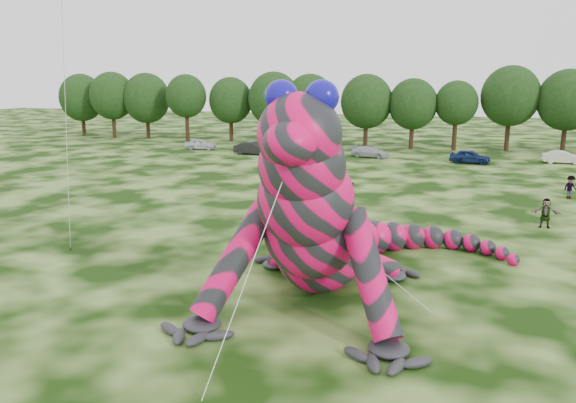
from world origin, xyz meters
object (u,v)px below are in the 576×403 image
(tree_4, at_px, (231,109))
(tree_11, at_px, (566,111))
(tree_7, at_px, (366,111))
(car_4, at_px, (470,157))
(tree_6, at_px, (310,110))
(tree_9, at_px, (456,116))
(car_5, at_px, (563,157))
(spectator_2, at_px, (570,187))
(car_1, at_px, (253,148))
(inflatable_gecko, at_px, (327,185))
(car_3, at_px, (370,152))
(tree_1, at_px, (113,105))
(spectator_0, at_px, (334,207))
(tree_10, at_px, (509,109))
(tree_0, at_px, (82,105))
(spectator_1, at_px, (352,193))
(tree_8, at_px, (412,114))
(spectator_5, at_px, (546,213))
(spectator_4, at_px, (282,168))
(tree_5, at_px, (274,108))
(car_2, at_px, (305,149))
(tree_2, at_px, (147,106))
(tree_3, at_px, (187,108))
(car_0, at_px, (201,144))

(tree_4, distance_m, tree_11, 43.43)
(tree_7, distance_m, car_4, 16.85)
(tree_6, height_order, tree_9, tree_6)
(car_5, height_order, spectator_2, spectator_2)
(tree_6, bearing_deg, car_5, -13.99)
(car_5, bearing_deg, car_1, 95.67)
(inflatable_gecko, xyz_separation_m, tree_7, (-5.59, 49.60, 0.14))
(car_1, bearing_deg, tree_9, -63.60)
(car_3, bearing_deg, inflatable_gecko, -162.84)
(tree_1, bearing_deg, spectator_0, -42.92)
(tree_10, xyz_separation_m, tree_11, (6.39, -0.38, -0.22))
(car_1, bearing_deg, tree_0, 70.25)
(tree_4, relative_size, tree_11, 0.90)
(spectator_1, bearing_deg, tree_8, 24.57)
(tree_0, distance_m, spectator_5, 72.43)
(tree_0, relative_size, tree_9, 1.10)
(tree_0, xyz_separation_m, spectator_4, (40.11, -25.82, -3.95))
(tree_5, xyz_separation_m, car_2, (7.05, -9.95, -4.22))
(tree_6, bearing_deg, spectator_0, -73.68)
(car_1, distance_m, spectator_5, 38.70)
(car_1, relative_size, car_2, 0.92)
(tree_10, xyz_separation_m, spectator_1, (-13.55, -34.86, -4.44))
(tree_2, xyz_separation_m, spectator_0, (36.43, -39.55, -4.03))
(tree_3, distance_m, car_1, 17.66)
(tree_6, distance_m, car_3, 13.29)
(tree_3, height_order, tree_5, tree_5)
(tree_0, bearing_deg, spectator_0, -39.84)
(car_2, bearing_deg, car_5, -91.53)
(tree_10, bearing_deg, car_5, -62.14)
(tree_9, relative_size, car_3, 1.98)
(spectator_0, bearing_deg, car_4, -143.88)
(tree_9, xyz_separation_m, spectator_5, (5.50, -36.79, -3.41))
(spectator_0, xyz_separation_m, spectator_5, (13.15, 1.34, 0.15))
(tree_5, xyz_separation_m, tree_11, (36.91, -0.24, 0.14))
(car_5, bearing_deg, tree_1, 83.03)
(spectator_1, bearing_deg, tree_11, -2.14)
(tree_0, bearing_deg, spectator_5, -32.33)
(spectator_1, xyz_separation_m, spectator_0, (-0.44, -4.51, -0.03))
(tree_11, height_order, car_5, tree_11)
(tree_8, distance_m, spectator_2, 30.42)
(tree_7, relative_size, spectator_2, 5.26)
(tree_3, relative_size, car_5, 2.28)
(tree_3, bearing_deg, tree_7, -0.59)
(tree_3, relative_size, tree_7, 1.00)
(tree_1, relative_size, car_2, 2.00)
(car_0, relative_size, car_4, 0.95)
(tree_8, bearing_deg, inflatable_gecko, -90.32)
(car_4, bearing_deg, tree_8, 42.78)
(spectator_1, bearing_deg, car_1, 62.69)
(tree_11, xyz_separation_m, spectator_2, (-4.11, -28.04, -4.13))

